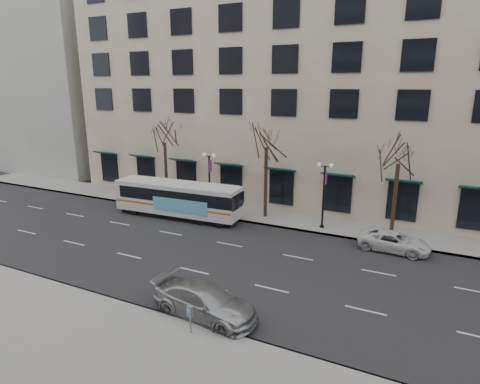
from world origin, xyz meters
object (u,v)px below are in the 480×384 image
Objects in this scene: city_bus at (178,198)px; pay_station at (190,313)px; lamp_post_right at (324,192)px; white_pickup at (394,242)px; lamp_post_left at (209,179)px; tree_far_left at (164,132)px; tree_far_mid at (266,136)px; silver_car at (205,301)px; tree_far_right at (400,150)px.

pay_station is at bearing -56.69° from city_bus.
lamp_post_right reaches higher than white_pickup.
lamp_post_left is 18.17m from pay_station.
white_pickup is at bearing 77.65° from pay_station.
tree_far_left is 6.31× the size of pay_station.
tree_far_mid is 1.64× the size of lamp_post_right.
silver_car is at bearing 153.12° from white_pickup.
pay_station is (-1.66, -16.04, -1.84)m from lamp_post_right.
tree_far_mid is 0.77× the size of city_bus.
lamp_post_right reaches higher than pay_station.
lamp_post_right is (10.00, 0.00, 0.00)m from lamp_post_left.
tree_far_right is 6.35m from white_pickup.
pay_station reaches higher than white_pickup.
silver_car is (9.75, -12.00, -0.85)m from city_bus.
silver_car is 4.09× the size of pay_station.
pay_station is (8.34, -16.04, -1.84)m from lamp_post_left.
tree_far_right is (20.00, 0.00, -0.28)m from tree_far_left.
tree_far_left is 15.48m from lamp_post_right.
lamp_post_right is at bearing -6.83° from tree_far_mid.
tree_far_left is at bearing 173.17° from lamp_post_left.
city_bus is (-1.64, -2.40, -1.31)m from lamp_post_left.
tree_far_right reaches higher than lamp_post_right.
city_bus is at bearing -169.77° from tree_far_right.
tree_far_left is 1.81× the size of white_pickup.
city_bus is at bearing 45.75° from silver_car.
silver_car is at bearing 112.23° from pay_station.
city_bus is (3.37, -3.00, -5.07)m from tree_far_left.
lamp_post_left is 3.19m from city_bus.
city_bus is at bearing 94.97° from white_pickup.
city_bus is at bearing -124.29° from lamp_post_left.
white_pickup is 15.73m from pay_station.
tree_far_right is 6.10× the size of pay_station.
tree_far_mid is at bearing 21.47° from city_bus.
tree_far_mid reaches higher than pay_station.
tree_far_left is 20.00m from tree_far_right.
white_pickup is (7.31, 12.40, -0.14)m from silver_car.
city_bus is 2.06× the size of silver_car.
tree_far_left reaches higher than silver_car.
white_pickup is (0.43, -2.60, -5.78)m from tree_far_right.
city_bus is 2.41× the size of white_pickup.
tree_far_right is 1.49× the size of silver_car.
white_pickup is at bearing -23.85° from silver_car.
tree_far_mid is at bearing 79.63° from white_pickup.
tree_far_left is at bearing 143.16° from pay_station.
tree_far_left is at bearing 86.37° from white_pickup.
tree_far_mid is (10.00, 0.00, 0.21)m from tree_far_left.
pay_station is at bearing -78.62° from tree_far_mid.
pay_station is (9.98, -13.64, -0.53)m from city_bus.
silver_car is at bearing -60.59° from lamp_post_left.
pay_station is at bearing -51.26° from tree_far_left.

